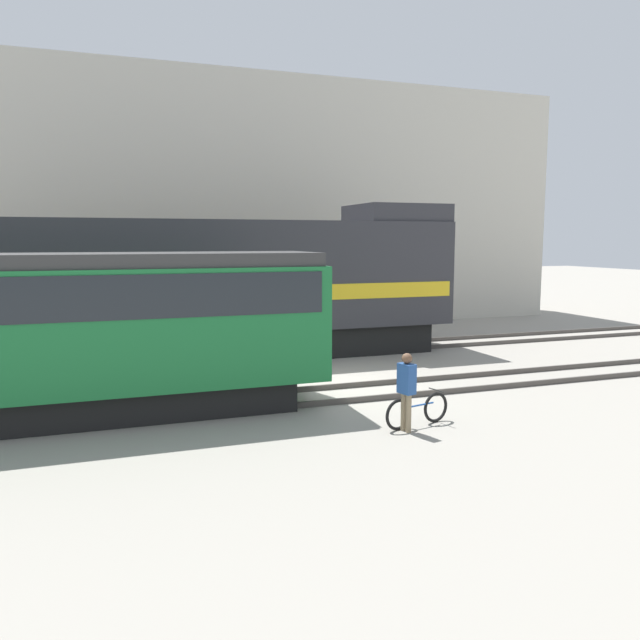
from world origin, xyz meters
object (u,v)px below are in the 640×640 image
bicycle (417,411)px  person (407,384)px  freight_locomotive (199,287)px  streetcar (35,328)px

bicycle → person: size_ratio=1.02×
freight_locomotive → streetcar: (-4.31, -5.92, -0.31)m
freight_locomotive → person: 9.56m
freight_locomotive → person: size_ratio=10.63×
freight_locomotive → bicycle: 9.56m
streetcar → bicycle: bearing=-21.2°
freight_locomotive → bicycle: size_ratio=10.37×
person → freight_locomotive: bearing=106.9°
streetcar → freight_locomotive: bearing=53.9°
bicycle → person: 0.79m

